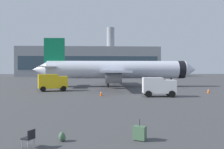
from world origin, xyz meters
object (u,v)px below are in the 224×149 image
Objects in this scene: airplane_at_gate at (116,70)px; gate_chair at (29,137)px; rolling_suitcase at (140,133)px; service_truck at (52,82)px; safety_cone_far at (208,91)px; traveller_backpack at (62,137)px; cargo_van at (158,86)px; safety_cone_mid at (101,93)px; safety_cone_near at (53,86)px.

airplane_at_gate is 40.64m from gate_chair.
airplane_at_gate reaches higher than rolling_suitcase.
safety_cone_far is (25.20, -5.05, -1.22)m from service_truck.
service_truck is at bearing 99.14° from gate_chair.
rolling_suitcase is (-15.03, -23.87, 0.01)m from safety_cone_far.
airplane_at_gate is at bearing 81.95° from traveller_backpack.
cargo_van reaches higher than gate_chair.
airplane_at_gate reaches higher than traveller_backpack.
gate_chair is at bearing -99.22° from safety_cone_mid.
safety_cone_mid is 1.60× the size of traveller_backpack.
rolling_suitcase is at bearing -72.54° from safety_cone_near.
service_truck is 1.15× the size of cargo_van.
cargo_van reaches higher than safety_cone_near.
rolling_suitcase is at bearing -92.24° from airplane_at_gate.
gate_chair is at bearing -80.86° from service_truck.
safety_cone_mid is 21.11m from traveller_backpack.
safety_cone_mid is (8.35, -7.88, -1.23)m from service_truck.
safety_cone_mid is at bearing -43.33° from service_truck.
rolling_suitcase is 2.29× the size of traveller_backpack.
service_truck is 6.09× the size of gate_chair.
service_truck is at bearing 102.08° from traveller_backpack.
safety_cone_mid is (-3.35, -18.00, -3.28)m from airplane_at_gate.
cargo_van is at bearing 73.02° from rolling_suitcase.
safety_cone_far is 32.08m from gate_chair.
airplane_at_gate reaches higher than safety_cone_near.
cargo_van is 10.07m from safety_cone_far.
safety_cone_far is (26.45, -12.44, 0.05)m from safety_cone_near.
safety_cone_near is (-17.40, 16.72, -1.12)m from cargo_van.
safety_cone_near is 1.40× the size of traveller_backpack.
safety_cone_near is 37.01m from traveller_backpack.
service_truck is at bearing 136.67° from safety_cone_mid.
safety_cone_mid is (9.60, -15.26, 0.05)m from safety_cone_near.
rolling_suitcase is at bearing -122.19° from safety_cone_far.
gate_chair reaches higher than safety_cone_near.
rolling_suitcase is at bearing -0.70° from traveller_backpack.
airplane_at_gate is at bearing 79.47° from safety_cone_mid.
cargo_van is 21.97m from traveller_backpack.
rolling_suitcase is at bearing -85.06° from safety_cone_mid.
airplane_at_gate is at bearing 80.19° from gate_chair.
cargo_van is 4.14× the size of rolling_suitcase.
rolling_suitcase is (10.17, -28.92, -1.22)m from service_truck.
cargo_van is at bearing 62.96° from traveller_backpack.
cargo_van reaches higher than traveller_backpack.
safety_cone_far reaches higher than safety_cone_near.
airplane_at_gate reaches higher than gate_chair.
rolling_suitcase reaches higher than safety_cone_mid.
safety_cone_far is 0.71× the size of rolling_suitcase.
safety_cone_mid is at bearing 169.40° from cargo_van.
safety_cone_far reaches higher than traveller_backpack.
rolling_suitcase is 1.28× the size of gate_chair.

